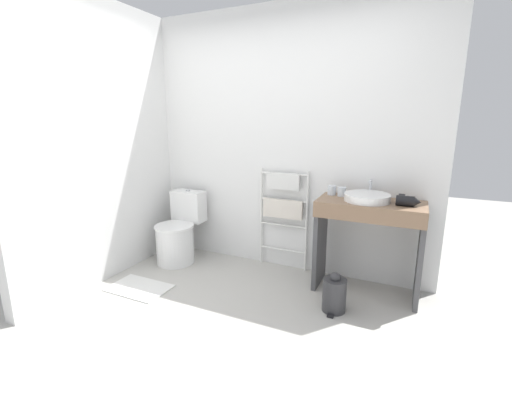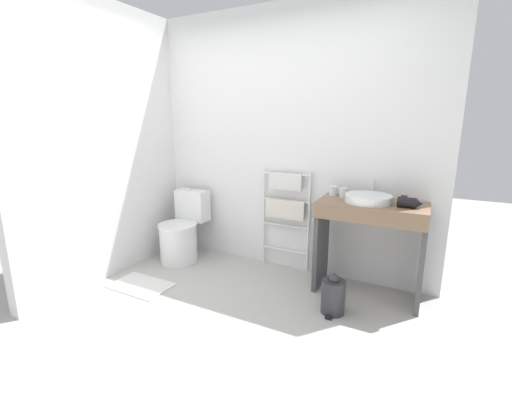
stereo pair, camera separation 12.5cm
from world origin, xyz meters
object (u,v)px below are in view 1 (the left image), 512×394
towel_radiator (283,203)px  cup_near_edge (342,192)px  cup_near_wall (332,190)px  trash_bin (334,294)px  hair_dryer (407,201)px  toilet (179,234)px  sink_basin (367,197)px

towel_radiator → cup_near_edge: bearing=-8.4°
cup_near_wall → trash_bin: size_ratio=0.25×
hair_dryer → toilet: bearing=-177.9°
toilet → towel_radiator: towel_radiator is taller
towel_radiator → cup_near_edge: (0.60, -0.09, 0.19)m
cup_near_wall → hair_dryer: size_ratio=0.45×
toilet → towel_radiator: bearing=15.3°
towel_radiator → trash_bin: (0.68, -0.61, -0.55)m
hair_dryer → trash_bin: size_ratio=0.56×
cup_near_edge → trash_bin: (0.08, -0.52, -0.74)m
trash_bin → sink_basin: bearing=70.3°
cup_near_edge → hair_dryer: (0.55, -0.13, -0.00)m
sink_basin → hair_dryer: bearing=-5.3°
hair_dryer → cup_near_wall: bearing=166.7°
cup_near_wall → trash_bin: bearing=-71.7°
towel_radiator → cup_near_wall: towel_radiator is taller
towel_radiator → cup_near_edge: size_ratio=12.35×
sink_basin → hair_dryer: hair_dryer is taller
toilet → hair_dryer: bearing=2.1°
trash_bin → cup_near_wall: bearing=108.3°
cup_near_wall → towel_radiator: bearing=172.6°
sink_basin → cup_near_wall: size_ratio=4.54×
cup_near_edge → trash_bin: 0.91m
cup_near_edge → trash_bin: bearing=-80.8°
cup_near_wall → hair_dryer: bearing=-13.3°
toilet → towel_radiator: 1.20m
sink_basin → cup_near_edge: bearing=157.0°
cup_near_edge → hair_dryer: size_ratio=0.45×
toilet → trash_bin: size_ratio=2.26×
towel_radiator → cup_near_wall: size_ratio=12.27×
towel_radiator → cup_near_wall: 0.54m
toilet → cup_near_edge: (1.69, 0.21, 0.58)m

